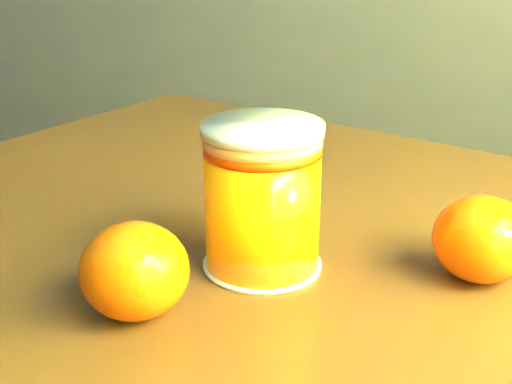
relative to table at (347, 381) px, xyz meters
The scene contains 5 objects.
kitchen_counter 1.66m from the table, 129.34° to the left, with size 3.15×0.60×0.90m, color #56565B.
table is the anchor object (origin of this frame).
juice_glass 0.16m from the table, 163.44° to the right, with size 0.09×0.09×0.11m.
orange_front 0.20m from the table, 131.87° to the right, with size 0.07×0.07×0.06m, color #E25304.
orange_back 0.16m from the table, 25.79° to the left, with size 0.07×0.07×0.06m, color #E25304.
Camera 1 is at (1.20, -0.27, 0.99)m, focal length 50.00 mm.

